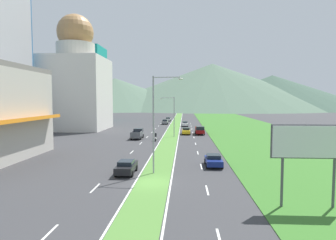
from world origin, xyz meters
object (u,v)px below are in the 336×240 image
car_0 (213,160)px  car_5 (186,131)px  street_lamp_mid (172,114)px  street_lamp_near (156,118)px  billboard_roadside (309,145)px  car_2 (126,167)px  car_3 (165,122)px  pickup_truck_1 (200,130)px  motorcycle_rider (156,137)px  car_1 (168,119)px  car_4 (185,124)px  pickup_truck_0 (138,134)px

car_0 → car_5: car_5 is taller
car_0 → car_5: 32.71m
street_lamp_mid → car_5: bearing=58.5°
street_lamp_near → billboard_roadside: bearing=-37.0°
car_2 → car_3: (-0.22, 64.91, 0.04)m
car_5 → pickup_truck_1: pickup_truck_1 is taller
car_3 → street_lamp_near: bearing=-176.9°
billboard_roadside → motorcycle_rider: 37.51m
billboard_roadside → car_1: (-15.44, 88.26, -3.97)m
pickup_truck_1 → car_4: bearing=-170.5°
car_2 → motorcycle_rider: bearing=-1.5°
car_1 → pickup_truck_0: pickup_truck_0 is taller
car_3 → billboard_roadside: bearing=-168.0°
billboard_roadside → car_3: bearing=102.0°
car_3 → car_4: car_3 is taller
car_2 → street_lamp_mid: bearing=-6.6°
pickup_truck_0 → motorcycle_rider: 5.47m
street_lamp_near → billboard_roadside: (12.22, -9.22, -1.36)m
street_lamp_mid → car_2: 32.24m
car_4 → car_5: size_ratio=0.93×
street_lamp_mid → pickup_truck_1: (6.24, 4.83, -4.10)m
car_1 → pickup_truck_0: 50.68m
car_3 → motorcycle_rider: 39.77m
car_4 → street_lamp_mid: bearing=-6.3°
car_1 → pickup_truck_0: bearing=175.9°
street_lamp_near → motorcycle_rider: 25.69m
car_1 → car_3: 14.29m
car_2 → pickup_truck_0: size_ratio=0.81×
billboard_roadside → car_4: billboard_roadside is taller
car_2 → car_4: (6.50, 57.11, 0.03)m
car_3 → car_0: bearing=-170.6°
street_lamp_mid → car_1: size_ratio=2.05×
billboard_roadside → car_2: (-15.52, 9.07, -3.94)m
street_lamp_mid → car_5: (3.04, 4.96, -4.31)m
car_2 → car_4: bearing=-6.5°
motorcycle_rider → pickup_truck_0: bearing=50.3°
pickup_truck_0 → motorcycle_rider: pickup_truck_0 is taller
street_lamp_mid → car_0: size_ratio=2.13×
pickup_truck_0 → car_0: bearing=-151.3°
billboard_roadside → car_4: bearing=97.8°
motorcycle_rider → street_lamp_mid: bearing=-24.6°
street_lamp_near → car_5: (3.43, 36.55, -5.30)m
car_1 → car_2: car_2 is taller
car_5 → street_lamp_near: bearing=-5.4°
car_5 → motorcycle_rider: (-6.06, -11.55, -0.03)m
car_4 → street_lamp_near: bearing=-3.2°
billboard_roadside → motorcycle_rider: bearing=113.5°
car_1 → car_0: bearing=-172.6°
car_0 → street_lamp_mid: bearing=-167.3°
street_lamp_near → car_2: 6.25m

